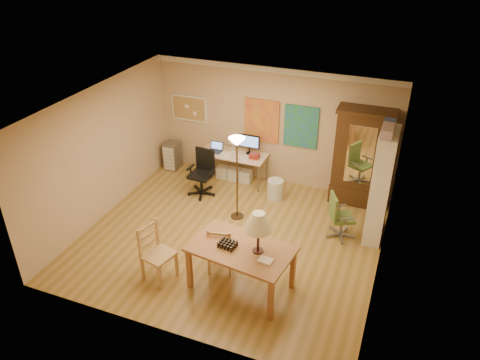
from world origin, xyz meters
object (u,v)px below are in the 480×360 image
at_px(office_chair_green, 339,225).
at_px(office_chair_black, 202,182).
at_px(computer_desk, 235,164).
at_px(armoire, 360,163).
at_px(dining_table, 247,241).
at_px(bookshelf, 381,187).

bearing_deg(office_chair_green, office_chair_black, 170.97).
height_order(computer_desk, armoire, armoire).
xyz_separation_m(computer_desk, office_chair_black, (-0.46, -0.83, -0.15)).
bearing_deg(dining_table, office_chair_green, 60.47).
distance_m(computer_desk, office_chair_black, 0.96).
relative_size(computer_desk, bookshelf, 0.70).
xyz_separation_m(computer_desk, armoire, (2.79, 0.08, 0.50)).
height_order(dining_table, computer_desk, dining_table).
bearing_deg(bookshelf, armoire, 115.29).
bearing_deg(bookshelf, computer_desk, 162.64).
xyz_separation_m(dining_table, armoire, (1.23, 3.43, -0.05)).
distance_m(computer_desk, office_chair_green, 3.01).
height_order(dining_table, armoire, armoire).
xyz_separation_m(computer_desk, office_chair_green, (2.70, -1.33, -0.18)).
relative_size(office_chair_black, armoire, 0.49).
relative_size(office_chair_green, bookshelf, 0.43).
relative_size(computer_desk, office_chair_black, 1.48).
relative_size(office_chair_black, office_chair_green, 1.11).
xyz_separation_m(dining_table, computer_desk, (-1.55, 3.35, -0.55)).
height_order(armoire, bookshelf, bookshelf).
height_order(office_chair_black, armoire, armoire).
distance_m(office_chair_black, armoire, 3.43).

